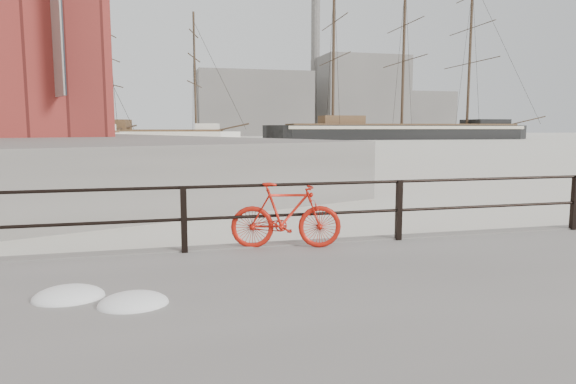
{
  "coord_description": "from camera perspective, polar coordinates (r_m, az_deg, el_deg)",
  "views": [
    {
      "loc": [
        -7.37,
        -7.82,
        2.2
      ],
      "look_at": [
        -4.98,
        1.5,
        1.0
      ],
      "focal_mm": 32.0,
      "sensor_mm": 36.0,
      "label": 1
    }
  ],
  "objects": [
    {
      "name": "industrial_east",
      "position": [
        179.49,
        14.18,
        8.44
      ],
      "size": [
        20.0,
        16.0,
        14.0
      ],
      "primitive_type": "cube",
      "color": "gray",
      "rests_on": "ground"
    },
    {
      "name": "industrial_mid",
      "position": [
        165.35,
        7.94,
        10.45
      ],
      "size": [
        26.0,
        20.0,
        24.0
      ],
      "primitive_type": "cube",
      "color": "gray",
      "rests_on": "ground"
    },
    {
      "name": "guardrail",
      "position": [
        10.72,
        29.2,
        -1.04
      ],
      "size": [
        28.0,
        0.1,
        1.0
      ],
      "primitive_type": null,
      "color": "black",
      "rests_on": "promenade"
    },
    {
      "name": "schooner_mid",
      "position": [
        81.41,
        -14.61,
        5.34
      ],
      "size": [
        30.16,
        18.44,
        20.28
      ],
      "primitive_type": null,
      "rotation": [
        0.0,
        0.0,
        -0.25
      ],
      "color": "white",
      "rests_on": "ground"
    },
    {
      "name": "barque_black",
      "position": [
        103.52,
        12.48,
        5.73
      ],
      "size": [
        62.58,
        23.28,
        34.76
      ],
      "primitive_type": null,
      "rotation": [
        0.0,
        0.0,
        -0.05
      ],
      "color": "black",
      "rests_on": "ground"
    },
    {
      "name": "smokestack",
      "position": [
        166.54,
        3.06,
        13.94
      ],
      "size": [
        2.8,
        2.8,
        44.0
      ],
      "primitive_type": "cylinder",
      "color": "gray",
      "rests_on": "ground"
    },
    {
      "name": "bicycle",
      "position": [
        7.92,
        -0.22,
        -2.62
      ],
      "size": [
        1.71,
        0.62,
        1.02
      ],
      "primitive_type": "imported",
      "rotation": [
        0.0,
        0.0,
        -0.22
      ],
      "color": "red",
      "rests_on": "promenade"
    },
    {
      "name": "ground",
      "position": [
        10.97,
        28.39,
        -5.33
      ],
      "size": [
        400.0,
        400.0,
        0.0
      ],
      "primitive_type": "plane",
      "color": "white",
      "rests_on": "ground"
    },
    {
      "name": "industrial_west",
      "position": [
        150.49,
        -3.95,
        9.69
      ],
      "size": [
        32.0,
        18.0,
        18.0
      ],
      "primitive_type": "cube",
      "color": "gray",
      "rests_on": "ground"
    },
    {
      "name": "schooner_left",
      "position": [
        78.51,
        -24.26,
        4.89
      ],
      "size": [
        24.39,
        17.99,
        17.08
      ],
      "primitive_type": null,
      "rotation": [
        0.0,
        0.0,
        0.4
      ],
      "color": "beige",
      "rests_on": "ground"
    }
  ]
}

